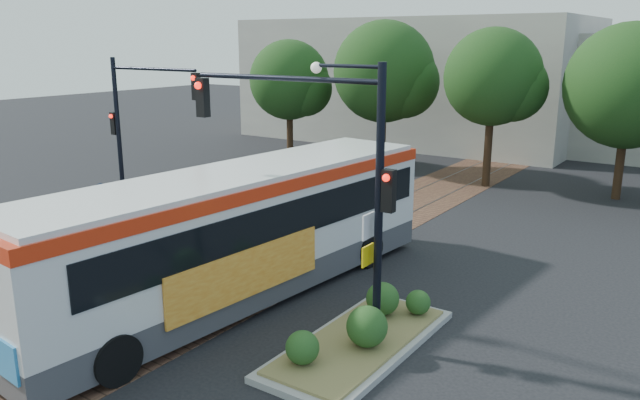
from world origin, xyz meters
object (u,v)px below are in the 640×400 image
at_px(city_bus, 241,228).
at_px(signal_pole_main, 330,158).
at_px(traffic_island, 363,332).
at_px(parked_car, 352,169).
at_px(signal_pole_left, 136,114).
at_px(officer, 103,210).

bearing_deg(city_bus, signal_pole_main, -4.20).
height_order(city_bus, traffic_island, city_bus).
bearing_deg(city_bus, parked_car, 115.25).
xyz_separation_m(signal_pole_main, parked_car, (-8.11, 14.14, -3.58)).
xyz_separation_m(signal_pole_main, signal_pole_left, (-12.23, 4.80, -0.29)).
bearing_deg(signal_pole_main, parked_car, 119.83).
xyz_separation_m(city_bus, signal_pole_left, (-9.15, 4.30, 1.95)).
height_order(city_bus, signal_pole_left, signal_pole_left).
height_order(officer, parked_car, officer).
bearing_deg(signal_pole_main, traffic_island, -5.36).
relative_size(signal_pole_main, signal_pole_left, 1.00).
xyz_separation_m(signal_pole_left, officer, (1.77, -3.12, -2.89)).
relative_size(signal_pole_main, parked_car, 1.52).
distance_m(city_bus, signal_pole_main, 3.85).
relative_size(city_bus, signal_pole_main, 2.17).
bearing_deg(traffic_island, signal_pole_main, 174.64).
bearing_deg(parked_car, traffic_island, -123.87).
height_order(city_bus, parked_car, city_bus).
bearing_deg(signal_pole_main, city_bus, 170.77).
bearing_deg(signal_pole_left, signal_pole_main, -21.45).
bearing_deg(signal_pole_main, signal_pole_left, 158.55).
distance_m(signal_pole_main, signal_pole_left, 13.14).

